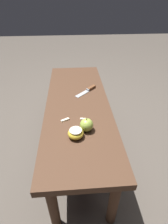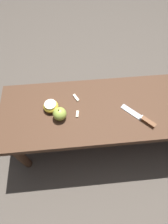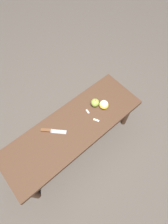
# 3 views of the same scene
# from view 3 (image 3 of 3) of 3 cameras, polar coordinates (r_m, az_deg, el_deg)

# --- Properties ---
(ground_plane) EXTENTS (8.00, 8.00, 0.00)m
(ground_plane) POSITION_cam_3_polar(r_m,az_deg,el_deg) (1.87, -2.88, -10.44)
(ground_plane) COLOR #4C443D
(wooden_bench) EXTENTS (1.25, 0.43, 0.44)m
(wooden_bench) POSITION_cam_3_polar(r_m,az_deg,el_deg) (1.51, -3.53, -5.73)
(wooden_bench) COLOR #472D1E
(wooden_bench) RESTS_ON ground_plane
(knife) EXTENTS (0.16, 0.17, 0.02)m
(knife) POSITION_cam_3_polar(r_m,az_deg,el_deg) (1.45, -11.11, -5.99)
(knife) COLOR #9EA0A5
(knife) RESTS_ON wooden_bench
(apple_whole) EXTENTS (0.07, 0.07, 0.08)m
(apple_whole) POSITION_cam_3_polar(r_m,az_deg,el_deg) (1.52, 3.62, 3.04)
(apple_whole) COLOR #9EB747
(apple_whole) RESTS_ON wooden_bench
(apple_cut) EXTENTS (0.08, 0.08, 0.05)m
(apple_cut) POSITION_cam_3_polar(r_m,az_deg,el_deg) (1.53, 6.50, 2.35)
(apple_cut) COLOR gold
(apple_cut) RESTS_ON wooden_bench
(apple_slice_near_knife) EXTENTS (0.02, 0.04, 0.01)m
(apple_slice_near_knife) POSITION_cam_3_polar(r_m,az_deg,el_deg) (1.51, 1.20, 0.17)
(apple_slice_near_knife) COLOR beige
(apple_slice_near_knife) RESTS_ON wooden_bench
(apple_slice_center) EXTENTS (0.04, 0.05, 0.01)m
(apple_slice_center) POSITION_cam_3_polar(r_m,az_deg,el_deg) (1.48, 4.01, -2.67)
(apple_slice_center) COLOR beige
(apple_slice_center) RESTS_ON wooden_bench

